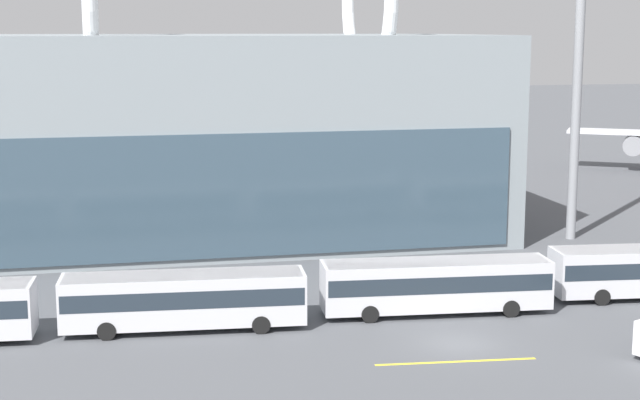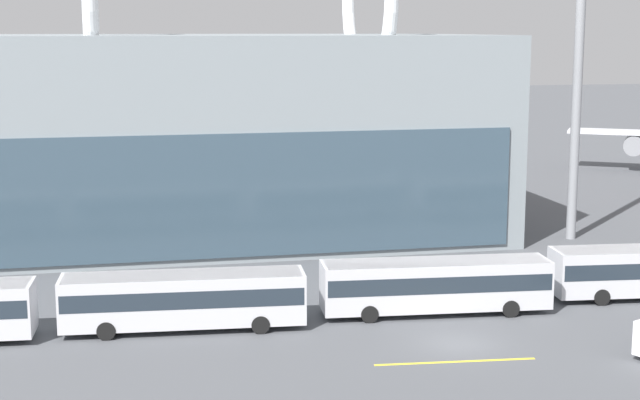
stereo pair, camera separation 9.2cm
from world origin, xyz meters
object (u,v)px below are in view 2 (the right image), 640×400
object	(u,v)px
airliner_at_gate_far	(226,143)
shuttle_bus_1	(184,297)
floodlight_mast	(580,15)
shuttle_bus_2	(436,283)

from	to	relation	value
airliner_at_gate_far	shuttle_bus_1	xyz separation A→B (m)	(-7.26, -40.36, -3.67)
airliner_at_gate_far	shuttle_bus_1	bearing A→B (deg)	-9.09
shuttle_bus_1	airliner_at_gate_far	bearing A→B (deg)	84.29
airliner_at_gate_far	floodlight_mast	distance (m)	35.46
shuttle_bus_1	shuttle_bus_2	size ratio (longest dim) A/B	1.00
airliner_at_gate_far	shuttle_bus_2	bearing A→B (deg)	11.22
shuttle_bus_1	floodlight_mast	size ratio (longest dim) A/B	0.43
airliner_at_gate_far	floodlight_mast	bearing A→B (deg)	47.71
shuttle_bus_1	floodlight_mast	bearing A→B (deg)	33.30
airliner_at_gate_far	floodlight_mast	xyz separation A→B (m)	(24.32, -22.99, 11.75)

